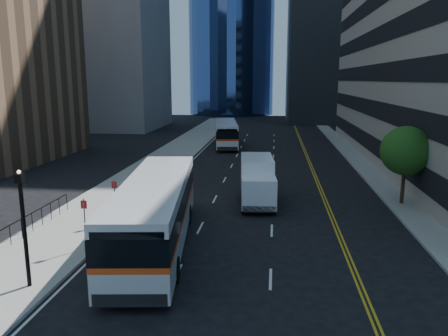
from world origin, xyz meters
name	(u,v)px	position (x,y,z in m)	size (l,w,h in m)	color
ground	(262,243)	(0.00, 0.00, 0.00)	(160.00, 160.00, 0.00)	black
sidewalk_west	(172,155)	(-10.50, 25.00, 0.07)	(5.00, 90.00, 0.15)	gray
sidewalk_east	(355,159)	(9.00, 25.00, 0.07)	(2.00, 90.00, 0.15)	gray
midrise_west	(104,22)	(-28.00, 52.00, 17.50)	(18.00, 18.00, 35.00)	gray
street_tree	(406,151)	(9.00, 8.00, 3.64)	(3.20, 3.20, 5.10)	#332114
lamp_post	(24,224)	(-9.00, -6.00, 2.72)	(0.28, 0.28, 4.56)	black
bus_front	(156,211)	(-5.18, -1.00, 1.85)	(4.48, 13.43, 3.40)	silver
bus_rear	(226,133)	(-5.48, 32.85, 1.64)	(4.13, 11.89, 3.00)	silver
box_truck	(257,180)	(-0.55, 7.50, 1.57)	(2.65, 6.38, 2.98)	white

